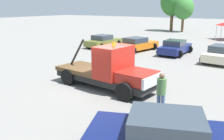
{
  "coord_description": "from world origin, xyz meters",
  "views": [
    {
      "loc": [
        7.64,
        -10.46,
        4.32
      ],
      "look_at": [
        0.5,
        0.0,
        1.05
      ],
      "focal_mm": 40.0,
      "sensor_mm": 36.0,
      "label": 1
    }
  ],
  "objects": [
    {
      "name": "foreground_car",
      "position": [
        5.44,
        -4.14,
        0.65
      ],
      "size": [
        5.41,
        3.75,
        1.34
      ],
      "rotation": [
        0.0,
        0.0,
        0.4
      ],
      "color": "#0F194C",
      "rests_on": "ground"
    },
    {
      "name": "parked_car_cream",
      "position": [
        3.95,
        10.42,
        0.65
      ],
      "size": [
        2.71,
        4.81,
        1.34
      ],
      "rotation": [
        0.0,
        0.0,
        1.5
      ],
      "color": "beige",
      "rests_on": "ground"
    },
    {
      "name": "traffic_cone",
      "position": [
        -2.57,
        3.65,
        0.25
      ],
      "size": [
        0.4,
        0.4,
        0.55
      ],
      "color": "black",
      "rests_on": "ground"
    },
    {
      "name": "ground_plane",
      "position": [
        0.0,
        0.0,
        0.0
      ],
      "size": [
        160.0,
        160.0,
        0.0
      ],
      "primitive_type": "plane",
      "color": "gray"
    },
    {
      "name": "tow_truck",
      "position": [
        0.37,
        -0.03,
        0.98
      ],
      "size": [
        6.12,
        2.46,
        2.54
      ],
      "rotation": [
        0.0,
        0.0,
        -0.09
      ],
      "color": "black",
      "rests_on": "ground"
    },
    {
      "name": "parked_car_olive",
      "position": [
        -8.04,
        10.85,
        0.65
      ],
      "size": [
        2.6,
        4.36,
        1.34
      ],
      "rotation": [
        0.0,
        0.0,
        1.51
      ],
      "color": "olive",
      "rests_on": "ground"
    },
    {
      "name": "parked_car_navy",
      "position": [
        -0.27,
        11.3,
        0.65
      ],
      "size": [
        2.44,
        4.31,
        1.34
      ],
      "rotation": [
        0.0,
        0.0,
        1.59
      ],
      "color": "navy",
      "rests_on": "ground"
    },
    {
      "name": "tree_center",
      "position": [
        -8.68,
        31.88,
        4.96
      ],
      "size": [
        4.14,
        4.14,
        7.39
      ],
      "color": "brown",
      "rests_on": "ground"
    },
    {
      "name": "parked_car_orange",
      "position": [
        -4.04,
        10.91,
        0.65
      ],
      "size": [
        2.97,
        5.1,
        1.34
      ],
      "rotation": [
        0.0,
        0.0,
        1.4
      ],
      "color": "orange",
      "rests_on": "ground"
    },
    {
      "name": "tree_left",
      "position": [
        -6.52,
        31.34,
        3.95
      ],
      "size": [
        3.3,
        3.3,
        5.88
      ],
      "color": "brown",
      "rests_on": "ground"
    },
    {
      "name": "person_near_truck",
      "position": [
        3.9,
        -1.43,
        1.0
      ],
      "size": [
        0.38,
        0.38,
        1.73
      ],
      "rotation": [
        0.0,
        0.0,
        4.5
      ],
      "color": "#475B84",
      "rests_on": "ground"
    }
  ]
}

